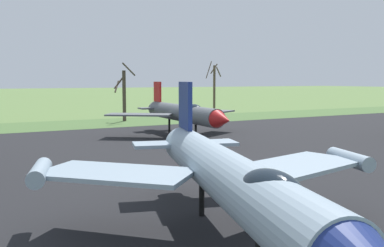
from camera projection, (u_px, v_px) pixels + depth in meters
The scene contains 7 objects.
asphalt_apron at pixel (253, 161), 30.51m from camera, with size 92.20×50.44×0.05m, color black.
grass_verge_strip at pixel (107, 123), 57.60m from camera, with size 152.20×12.00×0.06m, color #4E6F39.
jet_fighter_front_left at pixel (228, 176), 14.47m from camera, with size 13.24×17.65×5.53m.
jet_fighter_rear_left at pixel (183, 113), 43.05m from camera, with size 14.40×17.36×5.42m.
info_placard_rear_left at pixel (225, 142), 35.91m from camera, with size 0.61×0.40×0.92m.
bare_tree_center at pixel (124, 93), 59.70m from camera, with size 2.91×2.92×7.90m.
bare_tree_right_of_center at pixel (214, 88), 69.61m from camera, with size 2.54×2.56×8.57m.
Camera 1 is at (-18.41, -9.06, 5.62)m, focal length 41.47 mm.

